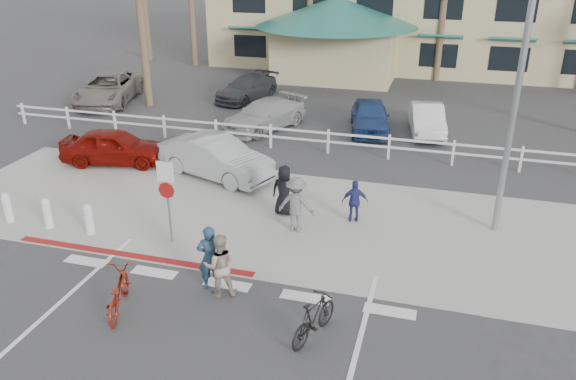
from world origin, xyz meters
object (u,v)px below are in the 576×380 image
(sign_post, at_px, (168,195))
(car_red_compact, at_px, (114,146))
(bike_red, at_px, (118,292))
(bike_black, at_px, (314,318))
(car_white_sedan, at_px, (216,158))

(sign_post, relative_size, car_red_compact, 0.73)
(bike_red, distance_m, bike_black, 4.53)
(car_white_sedan, distance_m, car_red_compact, 4.24)
(bike_red, height_order, bike_black, bike_black)
(car_red_compact, bearing_deg, bike_red, -159.65)
(sign_post, bearing_deg, car_red_compact, 134.11)
(sign_post, xyz_separation_m, car_red_compact, (-4.88, 5.03, -0.78))
(bike_black, distance_m, car_white_sedan, 9.53)
(car_red_compact, bearing_deg, bike_black, -141.17)
(bike_black, bearing_deg, car_red_compact, -20.08)
(sign_post, relative_size, bike_red, 1.60)
(bike_black, height_order, car_white_sedan, car_white_sedan)
(bike_red, distance_m, car_red_compact, 9.75)
(bike_red, bearing_deg, sign_post, -104.13)
(bike_black, xyz_separation_m, car_white_sedan, (-5.47, 7.80, 0.24))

